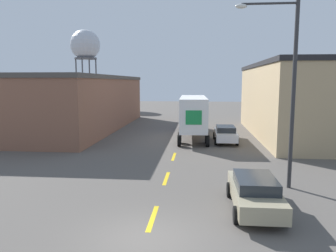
{
  "coord_description": "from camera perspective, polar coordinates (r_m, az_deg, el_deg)",
  "views": [
    {
      "loc": [
        1.77,
        -10.44,
        5.32
      ],
      "look_at": [
        -0.38,
        12.06,
        2.28
      ],
      "focal_mm": 35.0,
      "sensor_mm": 36.0,
      "label": 1
    }
  ],
  "objects": [
    {
      "name": "parked_car_right_far",
      "position": [
        29.45,
        9.96,
        -1.31
      ],
      "size": [
        2.01,
        4.78,
        1.46
      ],
      "color": "silver",
      "rests_on": "ground_plane"
    },
    {
      "name": "semi_truck",
      "position": [
        31.98,
        4.37,
        2.26
      ],
      "size": [
        2.95,
        12.08,
        3.94
      ],
      "rotation": [
        0.0,
        0.0,
        0.03
      ],
      "color": "navy",
      "rests_on": "ground_plane"
    },
    {
      "name": "road_centerline",
      "position": [
        18.44,
        -0.29,
        -9.09
      ],
      "size": [
        0.2,
        13.28,
        0.01
      ],
      "color": "gold",
      "rests_on": "ground_plane"
    },
    {
      "name": "street_lamp",
      "position": [
        17.11,
        20.01,
        7.15
      ],
      "size": [
        3.01,
        0.32,
        9.18
      ],
      "color": "#2D2D30",
      "rests_on": "ground_plane"
    },
    {
      "name": "parked_car_right_near",
      "position": [
        14.38,
        14.84,
        -11.01
      ],
      "size": [
        2.01,
        4.78,
        1.46
      ],
      "color": "tan",
      "rests_on": "ground_plane"
    },
    {
      "name": "warehouse_right",
      "position": [
        34.5,
        21.62,
        4.24
      ],
      "size": [
        8.47,
        20.18,
        7.15
      ],
      "color": "tan",
      "rests_on": "ground_plane"
    },
    {
      "name": "warehouse_left",
      "position": [
        39.28,
        -16.56,
        4.0
      ],
      "size": [
        11.61,
        25.78,
        6.03
      ],
      "color": "brown",
      "rests_on": "ground_plane"
    },
    {
      "name": "water_tower",
      "position": [
        73.01,
        -14.22,
        13.42
      ],
      "size": [
        6.22,
        6.22,
        16.21
      ],
      "color": "#47474C",
      "rests_on": "ground_plane"
    },
    {
      "name": "ground_plane",
      "position": [
        11.85,
        -3.94,
        -19.05
      ],
      "size": [
        160.0,
        160.0,
        0.0
      ],
      "primitive_type": "plane",
      "color": "#56514C"
    }
  ]
}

